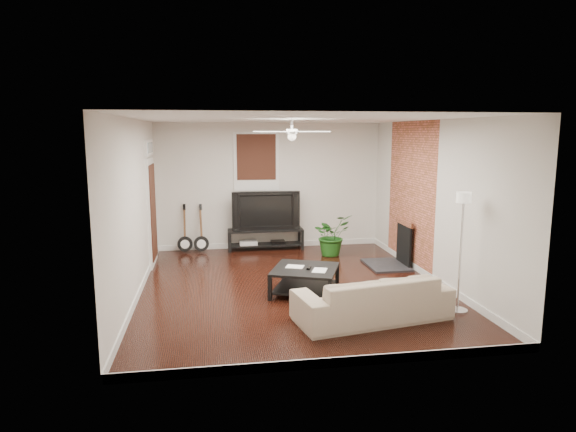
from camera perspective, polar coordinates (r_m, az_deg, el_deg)
name	(u,v)px	position (r m, az deg, el deg)	size (l,w,h in m)	color
room	(292,205)	(8.23, 0.44, 1.26)	(5.01, 6.01, 2.81)	black
brick_accent	(410,195)	(9.88, 13.84, 2.37)	(0.02, 2.20, 2.80)	#9A5331
fireplace	(394,243)	(9.93, 12.09, -3.03)	(0.80, 1.10, 0.92)	black
window_back	(256,162)	(11.07, -3.64, 6.23)	(1.00, 0.06, 1.30)	black
door_left	(152,202)	(10.09, -15.32, 1.59)	(0.08, 1.00, 2.50)	white
tv_stand	(266,239)	(11.13, -2.58, -2.67)	(1.66, 0.44, 0.47)	black
tv	(265,210)	(11.03, -2.62, 0.70)	(1.49, 0.20, 0.86)	black
coffee_table	(305,281)	(8.16, 1.97, -7.39)	(1.00, 1.00, 0.42)	black
sofa	(372,298)	(7.12, 9.63, -9.19)	(2.16, 0.85, 0.63)	#C7B095
floor_lamp	(461,253)	(7.57, 19.16, -3.99)	(0.29, 0.29, 1.77)	silver
potted_plant	(331,235)	(10.60, 4.99, -2.18)	(0.79, 0.68, 0.88)	#1E5919
guitar_left	(185,229)	(10.99, -11.76, -1.43)	(0.33, 0.23, 1.06)	black
guitar_right	(201,228)	(10.95, -9.94, -1.42)	(0.33, 0.23, 1.06)	black
ceiling_fan	(292,132)	(8.15, 0.45, 9.64)	(1.24, 1.24, 0.32)	white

